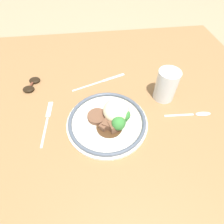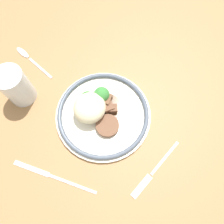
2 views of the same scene
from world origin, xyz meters
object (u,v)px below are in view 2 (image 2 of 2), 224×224
object	(u,v)px
fork	(152,174)
knife	(51,176)
juice_glass	(17,87)
spoon	(27,56)
plate	(100,111)

from	to	relation	value
fork	knife	world-z (taller)	same
juice_glass	fork	distance (m)	0.42
fork	spoon	bearing A→B (deg)	-91.71
juice_glass	knife	xyz separation A→B (m)	(-0.22, 0.11, -0.05)
plate	spoon	size ratio (longest dim) A/B	1.63
fork	knife	size ratio (longest dim) A/B	0.85
juice_glass	fork	world-z (taller)	juice_glass
plate	knife	distance (m)	0.21
fork	plate	bearing A→B (deg)	-98.42
spoon	juice_glass	bearing A→B (deg)	136.22
juice_glass	spoon	bearing A→B (deg)	-47.12
juice_glass	knife	bearing A→B (deg)	152.89
plate	juice_glass	xyz separation A→B (m)	(0.21, 0.10, 0.03)
plate	knife	bearing A→B (deg)	93.11
fork	spoon	world-z (taller)	spoon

